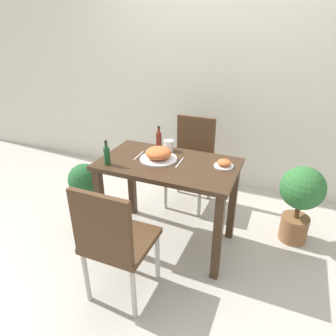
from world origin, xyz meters
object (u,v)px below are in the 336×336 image
object	(u,v)px
drink_cup	(169,145)
potted_plant_right	(301,197)
chair_near	(114,239)
side_plate	(224,164)
sauce_bottle	(107,155)
chair_far	(192,157)
condiment_bottle	(159,139)
potted_plant_left	(86,191)
food_plate	(158,154)

from	to	relation	value
drink_cup	potted_plant_right	size ratio (longest dim) A/B	0.13
chair_near	drink_cup	size ratio (longest dim) A/B	9.74
side_plate	sauce_bottle	xyz separation A→B (m)	(-0.84, -0.30, 0.05)
chair_far	sauce_bottle	size ratio (longest dim) A/B	4.54
sauce_bottle	potted_plant_right	xyz separation A→B (m)	(1.43, 0.65, -0.40)
chair_far	sauce_bottle	distance (m)	1.06
potted_plant_right	chair_near	bearing A→B (deg)	-133.76
side_plate	condiment_bottle	distance (m)	0.64
chair_near	condiment_bottle	distance (m)	1.02
chair_near	chair_far	world-z (taller)	same
chair_near	side_plate	bearing A→B (deg)	-122.27
side_plate	potted_plant_left	xyz separation A→B (m)	(-1.24, -0.12, -0.45)
chair_far	condiment_bottle	xyz separation A→B (m)	(-0.15, -0.47, 0.33)
potted_plant_left	drink_cup	bearing A→B (deg)	19.34
chair_far	potted_plant_left	size ratio (longest dim) A/B	1.50
chair_far	potted_plant_left	bearing A→B (deg)	-136.00
food_plate	chair_near	bearing A→B (deg)	-88.99
drink_cup	sauce_bottle	world-z (taller)	sauce_bottle
drink_cup	potted_plant_right	distance (m)	1.18
side_plate	potted_plant_right	distance (m)	0.77
chair_far	food_plate	distance (m)	0.76
potted_plant_right	potted_plant_left	bearing A→B (deg)	-165.53
drink_cup	side_plate	bearing A→B (deg)	-14.77
chair_near	side_plate	xyz separation A→B (m)	(0.50, 0.79, 0.28)
chair_far	potted_plant_right	xyz separation A→B (m)	(1.06, -0.28, -0.07)
chair_far	drink_cup	size ratio (longest dim) A/B	9.74
chair_near	food_plate	xyz separation A→B (m)	(-0.01, 0.72, 0.30)
potted_plant_left	potted_plant_right	distance (m)	1.90
food_plate	potted_plant_right	size ratio (longest dim) A/B	0.42
food_plate	condiment_bottle	bearing A→B (deg)	113.63
sauce_bottle	side_plate	bearing A→B (deg)	19.77
condiment_bottle	potted_plant_left	xyz separation A→B (m)	(-0.63, -0.29, -0.51)
sauce_bottle	food_plate	bearing A→B (deg)	35.48
sauce_bottle	potted_plant_left	bearing A→B (deg)	156.03
chair_far	side_plate	size ratio (longest dim) A/B	5.98
chair_near	drink_cup	xyz separation A→B (m)	(-0.01, 0.93, 0.30)
chair_near	potted_plant_left	world-z (taller)	chair_near
food_plate	sauce_bottle	size ratio (longest dim) A/B	1.50
chair_near	condiment_bottle	size ratio (longest dim) A/B	4.54
chair_far	condiment_bottle	size ratio (longest dim) A/B	4.54
sauce_bottle	potted_plant_right	size ratio (longest dim) A/B	0.28
sauce_bottle	potted_plant_right	bearing A→B (deg)	24.48
drink_cup	potted_plant_left	xyz separation A→B (m)	(-0.73, -0.26, -0.47)
side_plate	potted_plant_right	size ratio (longest dim) A/B	0.21
chair_near	sauce_bottle	world-z (taller)	sauce_bottle
chair_far	potted_plant_right	distance (m)	1.09
side_plate	condiment_bottle	bearing A→B (deg)	165.03
sauce_bottle	potted_plant_left	size ratio (longest dim) A/B	0.33
side_plate	potted_plant_left	size ratio (longest dim) A/B	0.25
food_plate	potted_plant_right	bearing A→B (deg)	20.79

